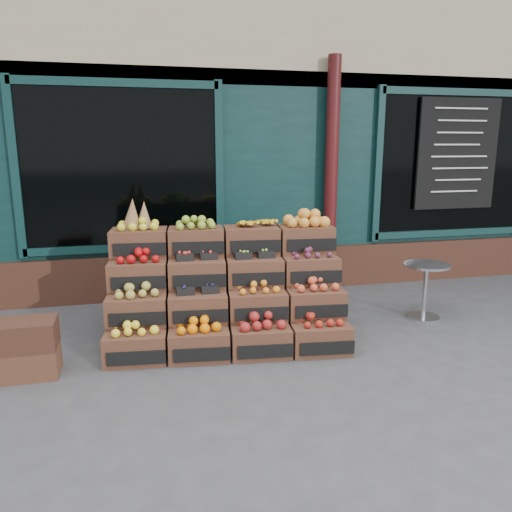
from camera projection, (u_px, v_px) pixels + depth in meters
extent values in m
plane|color=#404043|center=(292.00, 352.00, 5.03)|extent=(60.00, 60.00, 0.00)
cube|color=#0C2B2A|center=(210.00, 125.00, 9.43)|extent=(12.00, 6.00, 4.80)
cube|color=#C1B28C|center=(242.00, 3.00, 6.35)|extent=(12.00, 0.18, 2.00)
cube|color=#0C2B2A|center=(243.00, 185.00, 6.83)|extent=(12.00, 0.12, 3.00)
cube|color=#3E2219|center=(245.00, 271.00, 7.03)|extent=(12.00, 0.18, 0.60)
cube|color=black|center=(122.00, 168.00, 6.34)|extent=(2.40, 0.06, 2.00)
cube|color=black|center=(453.00, 164.00, 7.45)|extent=(2.40, 0.06, 2.00)
cylinder|color=#440F11|center=(331.00, 177.00, 6.90)|extent=(0.18, 0.18, 3.20)
cube|color=black|center=(458.00, 154.00, 7.34)|extent=(1.30, 0.04, 1.60)
cube|color=#523020|center=(136.00, 346.00, 4.80)|extent=(0.62, 0.47, 0.29)
cube|color=black|center=(134.00, 358.00, 4.60)|extent=(0.53, 0.08, 0.13)
cube|color=yellow|center=(135.00, 328.00, 4.76)|extent=(0.50, 0.36, 0.09)
cube|color=#523020|center=(199.00, 343.00, 4.87)|extent=(0.62, 0.47, 0.29)
cube|color=black|center=(199.00, 355.00, 4.67)|extent=(0.53, 0.08, 0.13)
cube|color=orange|center=(199.00, 324.00, 4.83)|extent=(0.50, 0.36, 0.10)
cube|color=#523020|center=(260.00, 340.00, 4.95)|extent=(0.62, 0.47, 0.29)
cube|color=black|center=(263.00, 352.00, 4.74)|extent=(0.53, 0.08, 0.13)
cube|color=maroon|center=(260.00, 321.00, 4.90)|extent=(0.50, 0.36, 0.11)
cube|color=#523020|center=(320.00, 337.00, 5.02)|extent=(0.62, 0.47, 0.29)
cube|color=black|center=(325.00, 349.00, 4.82)|extent=(0.53, 0.08, 0.13)
cube|color=#A22015|center=(320.00, 320.00, 4.98)|extent=(0.50, 0.36, 0.09)
cube|color=#523020|center=(137.00, 309.00, 4.97)|extent=(0.62, 0.47, 0.29)
cube|color=black|center=(135.00, 319.00, 4.77)|extent=(0.53, 0.08, 0.13)
cube|color=#A1963C|center=(136.00, 291.00, 4.93)|extent=(0.50, 0.36, 0.10)
cube|color=#523020|center=(198.00, 307.00, 5.05)|extent=(0.62, 0.47, 0.29)
cube|color=black|center=(198.00, 317.00, 4.85)|extent=(0.53, 0.08, 0.13)
cube|color=#1E1D43|center=(198.00, 292.00, 5.01)|extent=(0.50, 0.36, 0.03)
cube|color=#523020|center=(257.00, 305.00, 5.12)|extent=(0.62, 0.47, 0.29)
cube|color=black|center=(260.00, 314.00, 4.92)|extent=(0.53, 0.08, 0.13)
cube|color=orange|center=(257.00, 287.00, 5.08)|extent=(0.50, 0.36, 0.08)
cube|color=#523020|center=(315.00, 302.00, 5.19)|extent=(0.62, 0.47, 0.29)
cube|color=black|center=(320.00, 312.00, 4.99)|extent=(0.53, 0.08, 0.13)
cube|color=#D04A2C|center=(315.00, 285.00, 5.15)|extent=(0.50, 0.36, 0.09)
cube|color=#523020|center=(138.00, 275.00, 5.15)|extent=(0.62, 0.47, 0.29)
cube|color=black|center=(136.00, 283.00, 4.95)|extent=(0.53, 0.08, 0.13)
cube|color=#9F0B0C|center=(137.00, 257.00, 5.10)|extent=(0.50, 0.36, 0.10)
cube|color=#523020|center=(197.00, 273.00, 5.22)|extent=(0.62, 0.47, 0.29)
cube|color=black|center=(197.00, 281.00, 5.02)|extent=(0.53, 0.08, 0.13)
cube|color=red|center=(197.00, 258.00, 5.19)|extent=(0.50, 0.36, 0.04)
cube|color=#523020|center=(254.00, 271.00, 5.30)|extent=(0.62, 0.47, 0.29)
cube|color=black|center=(257.00, 279.00, 5.09)|extent=(0.53, 0.08, 0.13)
cube|color=#86B03B|center=(254.00, 256.00, 5.26)|extent=(0.50, 0.36, 0.03)
cube|color=#523020|center=(310.00, 269.00, 5.37)|extent=(0.62, 0.47, 0.29)
cube|color=black|center=(315.00, 277.00, 5.17)|extent=(0.53, 0.08, 0.13)
cube|color=#58223A|center=(310.00, 253.00, 5.33)|extent=(0.50, 0.36, 0.07)
cube|color=#523020|center=(139.00, 243.00, 5.32)|extent=(0.62, 0.47, 0.29)
cube|color=black|center=(137.00, 249.00, 5.12)|extent=(0.53, 0.08, 0.13)
cube|color=gold|center=(138.00, 225.00, 5.28)|extent=(0.50, 0.36, 0.10)
cube|color=#523020|center=(196.00, 241.00, 5.40)|extent=(0.62, 0.47, 0.29)
cube|color=black|center=(196.00, 248.00, 5.19)|extent=(0.53, 0.08, 0.13)
cube|color=#86A52D|center=(196.00, 224.00, 5.35)|extent=(0.50, 0.36, 0.10)
cube|color=#523020|center=(252.00, 240.00, 5.47)|extent=(0.62, 0.47, 0.29)
cube|color=black|center=(254.00, 247.00, 5.27)|extent=(0.53, 0.08, 0.13)
cube|color=gold|center=(251.00, 223.00, 5.43)|extent=(0.50, 0.36, 0.09)
cube|color=#523020|center=(305.00, 239.00, 5.54)|extent=(0.62, 0.47, 0.29)
cube|color=black|center=(310.00, 245.00, 5.34)|extent=(0.53, 0.08, 0.13)
cube|color=orange|center=(306.00, 220.00, 5.50)|extent=(0.50, 0.36, 0.14)
cube|color=#3E2219|center=(228.00, 333.00, 5.15)|extent=(2.43, 0.67, 0.29)
cube|color=#3E2219|center=(226.00, 311.00, 5.35)|extent=(2.43, 0.67, 0.58)
cube|color=#3E2219|center=(225.00, 292.00, 5.56)|extent=(2.43, 0.67, 0.87)
cone|color=olive|center=(132.00, 214.00, 5.24)|extent=(0.20, 0.20, 0.34)
cone|color=olive|center=(144.00, 215.00, 5.32)|extent=(0.18, 0.18, 0.29)
cube|color=#523020|center=(29.00, 362.00, 4.49)|extent=(0.52, 0.36, 0.26)
cube|color=#3E2219|center=(26.00, 335.00, 4.43)|extent=(0.52, 0.36, 0.26)
cylinder|color=#B1B3B8|center=(423.00, 317.00, 6.01)|extent=(0.39, 0.39, 0.03)
cylinder|color=#B1B3B8|center=(425.00, 292.00, 5.94)|extent=(0.05, 0.05, 0.64)
cylinder|color=#B1B3B8|center=(427.00, 265.00, 5.87)|extent=(0.53, 0.53, 0.03)
imported|color=#1C621E|center=(105.00, 218.00, 7.05)|extent=(0.75, 0.50, 2.06)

